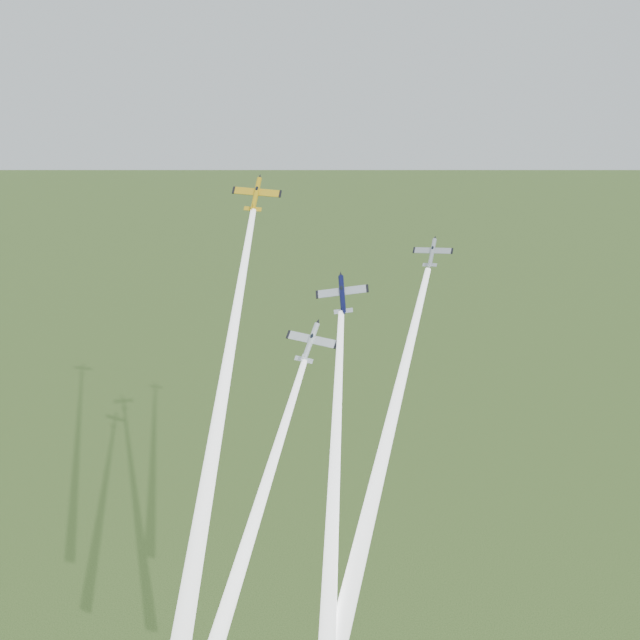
{
  "coord_description": "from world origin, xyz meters",
  "views": [
    {
      "loc": [
        22.75,
        -125.54,
        131.67
      ],
      "look_at": [
        0.0,
        -6.0,
        92.0
      ],
      "focal_mm": 45.0,
      "sensor_mm": 36.0,
      "label": 1
    }
  ],
  "objects_px": {
    "plane_navy": "(342,294)",
    "plane_silver_right": "(432,253)",
    "plane_silver_low": "(310,342)",
    "plane_yellow": "(256,194)"
  },
  "relations": [
    {
      "from": "plane_yellow",
      "to": "plane_silver_low",
      "type": "xyz_separation_m",
      "value": [
        11.7,
        -12.39,
        -21.2
      ]
    },
    {
      "from": "plane_silver_right",
      "to": "plane_silver_low",
      "type": "relative_size",
      "value": 0.77
    },
    {
      "from": "plane_yellow",
      "to": "plane_silver_low",
      "type": "distance_m",
      "value": 27.2
    },
    {
      "from": "plane_silver_right",
      "to": "plane_silver_low",
      "type": "distance_m",
      "value": 25.32
    },
    {
      "from": "plane_yellow",
      "to": "plane_silver_right",
      "type": "bearing_deg",
      "value": -1.5
    },
    {
      "from": "plane_yellow",
      "to": "plane_silver_right",
      "type": "xyz_separation_m",
      "value": [
        29.63,
        0.49,
        -8.8
      ]
    },
    {
      "from": "plane_yellow",
      "to": "plane_navy",
      "type": "bearing_deg",
      "value": -26.59
    },
    {
      "from": "plane_yellow",
      "to": "plane_navy",
      "type": "xyz_separation_m",
      "value": [
        15.89,
        -7.12,
        -14.53
      ]
    },
    {
      "from": "plane_navy",
      "to": "plane_silver_right",
      "type": "bearing_deg",
      "value": 22.33
    },
    {
      "from": "plane_silver_right",
      "to": "plane_silver_low",
      "type": "height_order",
      "value": "plane_silver_right"
    }
  ]
}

